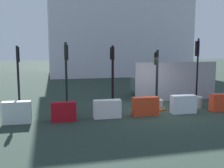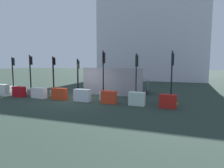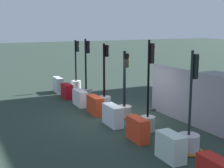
{
  "view_description": "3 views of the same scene",
  "coord_description": "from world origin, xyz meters",
  "px_view_note": "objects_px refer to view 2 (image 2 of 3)",
  "views": [
    {
      "loc": [
        -5.14,
        -11.49,
        2.88
      ],
      "look_at": [
        -2.27,
        0.08,
        1.32
      ],
      "focal_mm": 42.63,
      "sensor_mm": 36.0,
      "label": 1
    },
    {
      "loc": [
        6.98,
        -12.25,
        2.63
      ],
      "look_at": [
        2.49,
        0.5,
        1.09
      ],
      "focal_mm": 31.15,
      "sensor_mm": 36.0,
      "label": 2
    },
    {
      "loc": [
        11.74,
        -6.38,
        3.94
      ],
      "look_at": [
        -0.74,
        -0.05,
        1.34
      ],
      "focal_mm": 51.71,
      "sensor_mm": 36.0,
      "label": 3
    }
  ],
  "objects_px": {
    "traffic_light_6": "(171,97)",
    "construction_barrier_1": "(19,92)",
    "traffic_light_3": "(78,92)",
    "car_grey_saloon": "(121,82)",
    "traffic_light_1": "(31,87)",
    "construction_barrier_3": "(59,94)",
    "traffic_light_5": "(136,95)",
    "traffic_light_2": "(54,89)",
    "construction_barrier_0": "(2,90)",
    "construction_barrier_6": "(137,99)",
    "construction_barrier_2": "(39,93)",
    "construction_barrier_7": "(168,101)",
    "construction_barrier_4": "(82,95)",
    "traffic_light_4": "(103,91)",
    "construction_barrier_5": "(109,97)",
    "traffic_light_0": "(14,86)"
  },
  "relations": [
    {
      "from": "traffic_light_3",
      "to": "construction_barrier_2",
      "type": "xyz_separation_m",
      "value": [
        -2.66,
        -1.01,
        -0.09
      ]
    },
    {
      "from": "construction_barrier_0",
      "to": "traffic_light_4",
      "type": "bearing_deg",
      "value": 5.84
    },
    {
      "from": "construction_barrier_1",
      "to": "traffic_light_5",
      "type": "bearing_deg",
      "value": 6.15
    },
    {
      "from": "traffic_light_6",
      "to": "traffic_light_1",
      "type": "bearing_deg",
      "value": -179.15
    },
    {
      "from": "traffic_light_6",
      "to": "construction_barrier_0",
      "type": "relative_size",
      "value": 3.05
    },
    {
      "from": "construction_barrier_3",
      "to": "traffic_light_2",
      "type": "bearing_deg",
      "value": 139.35
    },
    {
      "from": "traffic_light_0",
      "to": "traffic_light_1",
      "type": "xyz_separation_m",
      "value": [
        2.0,
        -0.17,
        0.01
      ]
    },
    {
      "from": "traffic_light_2",
      "to": "car_grey_saloon",
      "type": "distance_m",
      "value": 5.68
    },
    {
      "from": "traffic_light_1",
      "to": "construction_barrier_2",
      "type": "xyz_separation_m",
      "value": [
        1.6,
        -0.99,
        -0.23
      ]
    },
    {
      "from": "construction_barrier_0",
      "to": "construction_barrier_6",
      "type": "xyz_separation_m",
      "value": [
        10.86,
        -0.01,
        -0.03
      ]
    },
    {
      "from": "construction_barrier_1",
      "to": "construction_barrier_7",
      "type": "height_order",
      "value": "construction_barrier_7"
    },
    {
      "from": "traffic_light_2",
      "to": "construction_barrier_1",
      "type": "bearing_deg",
      "value": -154.12
    },
    {
      "from": "traffic_light_1",
      "to": "traffic_light_6",
      "type": "height_order",
      "value": "traffic_light_6"
    },
    {
      "from": "construction_barrier_2",
      "to": "construction_barrier_6",
      "type": "relative_size",
      "value": 1.18
    },
    {
      "from": "traffic_light_4",
      "to": "traffic_light_6",
      "type": "distance_m",
      "value": 4.49
    },
    {
      "from": "construction_barrier_2",
      "to": "construction_barrier_7",
      "type": "distance_m",
      "value": 9.08
    },
    {
      "from": "traffic_light_2",
      "to": "construction_barrier_0",
      "type": "height_order",
      "value": "traffic_light_2"
    },
    {
      "from": "traffic_light_4",
      "to": "car_grey_saloon",
      "type": "bearing_deg",
      "value": 87.53
    },
    {
      "from": "construction_barrier_0",
      "to": "car_grey_saloon",
      "type": "bearing_deg",
      "value": 28.87
    },
    {
      "from": "construction_barrier_1",
      "to": "construction_barrier_4",
      "type": "bearing_deg",
      "value": 0.44
    },
    {
      "from": "car_grey_saloon",
      "to": "construction_barrier_4",
      "type": "bearing_deg",
      "value": -105.9
    },
    {
      "from": "construction_barrier_2",
      "to": "traffic_light_0",
      "type": "bearing_deg",
      "value": 162.06
    },
    {
      "from": "traffic_light_5",
      "to": "construction_barrier_0",
      "type": "relative_size",
      "value": 2.92
    },
    {
      "from": "traffic_light_2",
      "to": "traffic_light_4",
      "type": "bearing_deg",
      "value": -2.82
    },
    {
      "from": "traffic_light_0",
      "to": "car_grey_saloon",
      "type": "relative_size",
      "value": 0.68
    },
    {
      "from": "traffic_light_1",
      "to": "construction_barrier_3",
      "type": "distance_m",
      "value": 3.47
    },
    {
      "from": "construction_barrier_0",
      "to": "construction_barrier_6",
      "type": "relative_size",
      "value": 1.1
    },
    {
      "from": "traffic_light_2",
      "to": "construction_barrier_5",
      "type": "relative_size",
      "value": 3.11
    },
    {
      "from": "construction_barrier_1",
      "to": "construction_barrier_3",
      "type": "distance_m",
      "value": 3.54
    },
    {
      "from": "traffic_light_0",
      "to": "traffic_light_6",
      "type": "relative_size",
      "value": 0.91
    },
    {
      "from": "construction_barrier_1",
      "to": "construction_barrier_5",
      "type": "bearing_deg",
      "value": 0.23
    },
    {
      "from": "traffic_light_4",
      "to": "traffic_light_6",
      "type": "xyz_separation_m",
      "value": [
        4.47,
        0.28,
        -0.19
      ]
    },
    {
      "from": "traffic_light_5",
      "to": "traffic_light_2",
      "type": "bearing_deg",
      "value": 178.44
    },
    {
      "from": "car_grey_saloon",
      "to": "traffic_light_2",
      "type": "bearing_deg",
      "value": -140.37
    },
    {
      "from": "traffic_light_2",
      "to": "construction_barrier_6",
      "type": "height_order",
      "value": "traffic_light_2"
    },
    {
      "from": "traffic_light_5",
      "to": "car_grey_saloon",
      "type": "distance_m",
      "value": 4.37
    },
    {
      "from": "construction_barrier_1",
      "to": "construction_barrier_6",
      "type": "height_order",
      "value": "construction_barrier_6"
    },
    {
      "from": "traffic_light_6",
      "to": "construction_barrier_1",
      "type": "distance_m",
      "value": 11.06
    },
    {
      "from": "traffic_light_0",
      "to": "traffic_light_5",
      "type": "relative_size",
      "value": 0.95
    },
    {
      "from": "traffic_light_0",
      "to": "construction_barrier_7",
      "type": "bearing_deg",
      "value": -5.42
    },
    {
      "from": "traffic_light_0",
      "to": "construction_barrier_3",
      "type": "height_order",
      "value": "traffic_light_0"
    },
    {
      "from": "traffic_light_1",
      "to": "construction_barrier_0",
      "type": "height_order",
      "value": "traffic_light_1"
    },
    {
      "from": "construction_barrier_3",
      "to": "construction_barrier_4",
      "type": "bearing_deg",
      "value": -1.24
    },
    {
      "from": "construction_barrier_5",
      "to": "construction_barrier_3",
      "type": "bearing_deg",
      "value": 179.21
    },
    {
      "from": "traffic_light_2",
      "to": "traffic_light_5",
      "type": "distance_m",
      "value": 6.49
    },
    {
      "from": "traffic_light_1",
      "to": "traffic_light_4",
      "type": "distance_m",
      "value": 6.31
    },
    {
      "from": "construction_barrier_0",
      "to": "construction_barrier_1",
      "type": "xyz_separation_m",
      "value": [
        1.79,
        -0.07,
        -0.05
      ]
    },
    {
      "from": "construction_barrier_2",
      "to": "construction_barrier_6",
      "type": "xyz_separation_m",
      "value": [
        7.25,
        0.01,
        0.02
      ]
    },
    {
      "from": "traffic_light_3",
      "to": "car_grey_saloon",
      "type": "bearing_deg",
      "value": 59.02
    },
    {
      "from": "traffic_light_1",
      "to": "traffic_light_5",
      "type": "distance_m",
      "value": 8.6
    }
  ]
}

